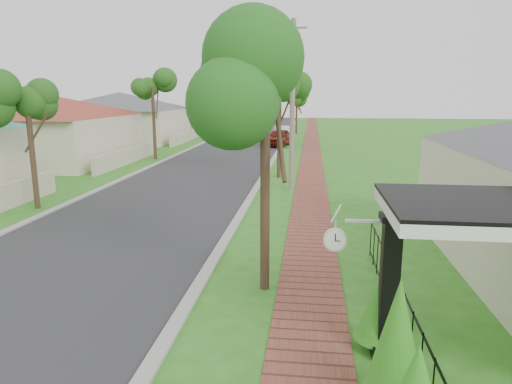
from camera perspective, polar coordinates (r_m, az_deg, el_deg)
The scene contains 16 objects.
ground at distance 9.98m, azimuth -12.94°, elevation -14.51°, with size 160.00×160.00×0.00m, color #32701A.
road at distance 29.36m, azimuth -5.39°, elevation 3.42°, with size 7.00×120.00×0.02m, color #28282B.
kerb_right at distance 28.81m, azimuth 1.74°, elevation 3.30°, with size 0.30×120.00×0.10m, color #9E9E99.
kerb_left at distance 30.34m, azimuth -12.15°, elevation 3.48°, with size 0.30×120.00×0.10m, color #9E9E99.
sidewalk at distance 28.70m, azimuth 6.92°, elevation 3.18°, with size 1.50×120.00×0.03m, color brown.
porch_post at distance 8.18m, azimuth 16.23°, elevation -12.20°, with size 0.48×0.48×2.52m.
picket_fence at distance 9.38m, azimuth 17.20°, elevation -12.96°, with size 0.03×8.02×1.00m.
street_trees at distance 35.72m, azimuth -2.97°, elevation 12.30°, with size 10.70×37.65×5.89m.
hedge_row at distance 7.04m, azimuth 17.17°, elevation -18.93°, with size 0.84×3.57×2.03m.
far_house_red at distance 33.73m, azimuth -25.94°, elevation 7.39°, with size 15.56×15.56×4.60m.
far_house_grey at distance 46.13m, azimuth -16.53°, elevation 9.06°, with size 15.56×15.56×4.60m.
parked_car_red at distance 39.94m, azimuth 2.86°, elevation 6.81°, with size 1.71×4.25×1.45m, color maroon.
parked_car_white at distance 45.05m, azimuth 3.33°, elevation 7.35°, with size 1.43×4.09×1.35m, color silver.
near_tree at distance 9.91m, azimuth 1.19°, elevation 13.41°, with size 2.27×2.27×5.82m.
utility_pole at distance 21.37m, azimuth 4.57°, elevation 10.73°, with size 1.20×0.24×7.71m.
station_clock at distance 8.16m, azimuth 10.14°, elevation -5.71°, with size 1.06×0.13×0.59m.
Camera 1 is at (3.18, -8.36, 4.42)m, focal length 32.00 mm.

